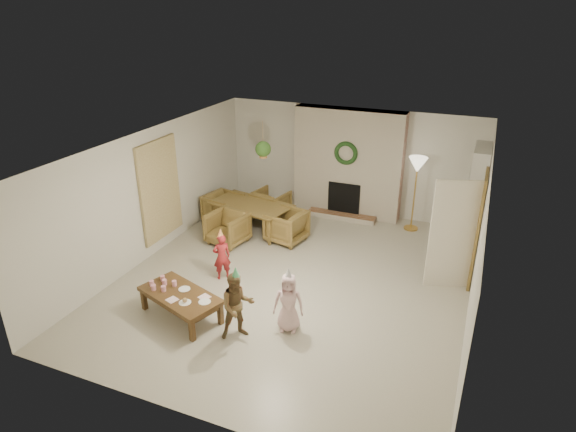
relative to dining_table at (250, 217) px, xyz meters
The scene contains 56 objects.
floor 2.34m from the dining_table, 43.16° to the right, with size 7.00×7.00×0.00m, color #B7B29E.
ceiling 3.19m from the dining_table, 43.16° to the right, with size 7.00×7.00×0.00m, color white.
wall_back 2.72m from the dining_table, 48.53° to the left, with size 7.00×7.00×0.00m, color silver.
wall_front 5.44m from the dining_table, 71.60° to the right, with size 7.00×7.00×0.00m, color silver.
wall_left 2.26m from the dining_table, 129.52° to the right, with size 7.00×7.00×0.00m, color silver.
wall_right 5.04m from the dining_table, 18.68° to the right, with size 7.00×7.00×0.00m, color silver.
fireplace_mass 2.59m from the dining_table, 45.38° to the left, with size 2.50×0.40×2.50m, color #5B1A18.
fireplace_hearth 2.19m from the dining_table, 38.88° to the left, with size 1.60×0.30×0.12m, color brown.
fireplace_firebox 2.29m from the dining_table, 42.20° to the left, with size 0.75×0.12×0.75m, color black.
fireplace_wreath 2.57m from the dining_table, 41.26° to the left, with size 0.54×0.54×0.10m, color #163714.
floor_lamp_base 3.59m from the dining_table, 23.25° to the left, with size 0.31×0.31×0.03m, color gold.
floor_lamp_post 3.61m from the dining_table, 23.25° to the left, with size 0.03×0.03×1.49m, color gold.
floor_lamp_shade 3.77m from the dining_table, 23.25° to the left, with size 0.40×0.40×0.33m, color beige.
bookshelf_carcass 4.66m from the dining_table, ahead, with size 0.30×1.00×2.20m, color white.
bookshelf_shelf_a 4.57m from the dining_table, ahead, with size 0.30×0.92×0.03m, color white.
bookshelf_shelf_b 4.60m from the dining_table, ahead, with size 0.30×0.92×0.03m, color white.
bookshelf_shelf_c 4.66m from the dining_table, ahead, with size 0.30×0.92×0.03m, color white.
bookshelf_shelf_d 4.76m from the dining_table, ahead, with size 0.30×0.92×0.03m, color white.
books_row_lower 4.54m from the dining_table, ahead, with size 0.20×0.40×0.24m, color #A03E1D.
books_row_mid 4.61m from the dining_table, ahead, with size 0.20×0.44×0.24m, color navy.
books_row_upper 4.66m from the dining_table, ahead, with size 0.20×0.36×0.22m, color #ADA825.
door_frame 4.72m from the dining_table, ahead, with size 0.05×0.86×2.04m, color olive.
door_leaf 4.39m from the dining_table, 10.17° to the right, with size 0.05×0.80×2.00m, color beige.
curtain_panel 2.10m from the dining_table, 132.46° to the right, with size 0.06×1.20×2.00m, color beige.
dining_table is the anchor object (origin of this frame).
dining_chair_near 0.77m from the dining_table, 101.58° to the right, with size 0.73×0.75×0.68m, color olive.
dining_chair_far 0.77m from the dining_table, 78.42° to the left, with size 0.73×0.75×0.68m, color olive.
dining_chair_left 0.77m from the dining_table, 168.42° to the left, with size 0.73×0.75×0.68m, color olive.
dining_chair_right 0.96m from the dining_table, 11.58° to the right, with size 0.73×0.75×0.68m, color olive.
hanging_plant_cord 1.88m from the dining_table, 12.41° to the right, with size 0.01×0.01×0.70m, color tan.
hanging_plant_pot 1.54m from the dining_table, 12.41° to the right, with size 0.16×0.16×0.12m, color #996231.
hanging_plant_foliage 1.66m from the dining_table, 12.41° to the right, with size 0.32×0.32×0.32m, color #244617.
coffee_table_top 3.38m from the dining_table, 82.67° to the right, with size 1.38×0.69×0.06m, color #54391C.
coffee_table_apron 3.38m from the dining_table, 82.67° to the right, with size 1.27×0.58×0.08m, color #54391C.
coffee_leg_fl 3.42m from the dining_table, 94.21° to the right, with size 0.07×0.07×0.36m, color #54391C.
coffee_leg_fr 3.93m from the dining_table, 76.31° to the right, with size 0.07×0.07×0.36m, color #54391C.
coffee_leg_bl 2.89m from the dining_table, 91.36° to the right, with size 0.07×0.07×0.36m, color #54391C.
coffee_leg_br 3.47m from the dining_table, 71.30° to the right, with size 0.07×0.07×0.36m, color #54391C.
cup_a 3.33m from the dining_table, 92.09° to the right, with size 0.07×0.07×0.10m, color white.
cup_b 3.13m from the dining_table, 90.96° to the right, with size 0.07×0.07×0.10m, color white.
cup_c 3.42m from the dining_table, 90.31° to the right, with size 0.07×0.07×0.10m, color white.
cup_d 3.22m from the dining_table, 89.10° to the right, with size 0.07×0.07×0.10m, color white.
cup_e 3.40m from the dining_table, 87.47° to the right, with size 0.07×0.07×0.10m, color white.
cup_f 3.20m from the dining_table, 86.08° to the right, with size 0.07×0.07×0.10m, color white.
plate_a 3.24m from the dining_table, 82.51° to the right, with size 0.19×0.19×0.01m, color white.
plate_b 3.60m from the dining_table, 79.63° to the right, with size 0.19×0.19×0.01m, color white.
plate_c 3.53m from the dining_table, 74.94° to the right, with size 0.19×0.19×0.01m, color white.
food_scoop 3.60m from the dining_table, 79.63° to the right, with size 0.07×0.07×0.07m, color tan.
napkin_left 3.57m from the dining_table, 83.26° to the right, with size 0.16×0.16×0.01m, color #FFBBC3.
napkin_right 3.40m from the dining_table, 75.62° to the right, with size 0.16×0.16×0.01m, color #FFBBC3.
child_red 2.11m from the dining_table, 77.52° to the right, with size 0.32×0.21×0.88m, color maroon.
party_hat_red 2.19m from the dining_table, 77.52° to the right, with size 0.12×0.12×0.17m, color #F0DC50.
child_plaid 3.78m from the dining_table, 66.34° to the right, with size 0.52×0.41×1.07m, color brown.
party_hat_plaid 3.86m from the dining_table, 66.34° to the right, with size 0.13×0.13×0.18m, color #45A164.
child_pink 3.70m from the dining_table, 54.43° to the right, with size 0.47×0.30×0.96m, color beige.
party_hat_pink 3.76m from the dining_table, 54.43° to the right, with size 0.12×0.12×0.17m, color silver.
Camera 1 is at (2.85, -7.24, 4.68)m, focal length 30.64 mm.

